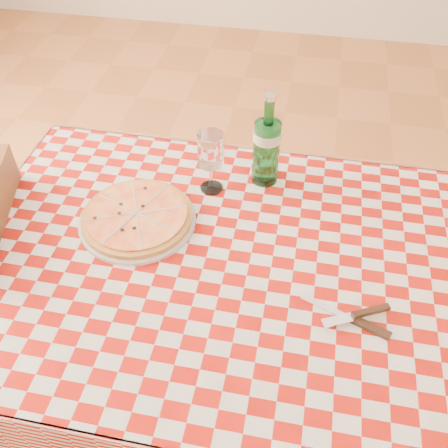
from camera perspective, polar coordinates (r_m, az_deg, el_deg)
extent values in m
plane|color=#A76236|center=(1.82, 0.27, -20.00)|extent=(6.00, 6.00, 0.00)
cube|color=brown|center=(1.20, 0.39, -5.08)|extent=(1.20, 0.80, 0.04)
cylinder|color=brown|center=(1.83, -14.43, -1.98)|extent=(0.06, 0.06, 0.71)
cylinder|color=brown|center=(1.75, 20.36, -6.91)|extent=(0.06, 0.06, 0.71)
cube|color=#9A1009|center=(1.19, 0.39, -4.34)|extent=(1.30, 0.90, 0.01)
cylinder|color=brown|center=(1.78, 22.28, -12.91)|extent=(0.04, 0.04, 0.47)
cylinder|color=brown|center=(1.89, -18.60, -8.55)|extent=(0.03, 0.03, 0.40)
cylinder|color=brown|center=(1.72, -20.28, -17.55)|extent=(0.03, 0.03, 0.40)
cube|color=brown|center=(1.45, -23.22, -3.06)|extent=(0.14, 0.39, 0.43)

